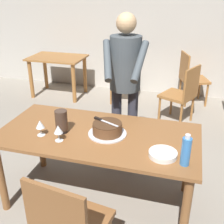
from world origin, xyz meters
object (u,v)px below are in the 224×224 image
Objects in this scene: water_bottle at (186,151)px; background_table at (58,65)px; cake_on_platter at (107,129)px; background_chair_2 at (127,75)px; person_cutting_cake at (125,78)px; background_chair_3 at (191,76)px; cake_knife at (101,120)px; wine_glass_far at (58,130)px; background_chair_0 at (182,93)px; plate_stack at (163,154)px; main_dining_table at (98,143)px; wine_glass_near at (40,125)px; hurricane_lamp at (61,121)px.

water_bottle is 3.72m from background_table.
cake_on_platter is 2.63m from background_chair_2.
person_cutting_cake reaches higher than background_table.
background_chair_3 reaches higher than background_table.
cake_on_platter is 0.10m from cake_knife.
wine_glass_far is 3.09m from background_table.
cake_knife is 2.60m from background_chair_2.
wine_glass_far reaches higher than cake_knife.
background_chair_2 reaches higher than background_table.
background_chair_0 is at bearing 73.56° from cake_on_platter.
background_chair_2 is 1.00× the size of background_chair_3.
cake_knife is 2.05m from background_chair_0.
wine_glass_far is (-0.30, -0.25, -0.01)m from cake_knife.
person_cutting_cake is at bearing 120.71° from plate_stack.
plate_stack is 0.24× the size of background_chair_2.
plate_stack is 0.13× the size of person_cutting_cake.
background_table is 1.11× the size of background_chair_0.
cake_knife reaches higher than main_dining_table.
wine_glass_near reaches higher than background_table.
wine_glass_far is at bearing -75.03° from hurricane_lamp.
main_dining_table is at bearing 37.64° from wine_glass_far.
wine_glass_near is at bearing -146.68° from hurricane_lamp.
wine_glass_near is (-0.47, -0.17, 0.20)m from main_dining_table.
wine_glass_near reaches higher than plate_stack.
water_bottle is 1.19× the size of hurricane_lamp.
main_dining_table is at bearing -175.78° from cake_on_platter.
wine_glass_near is 0.16× the size of background_chair_0.
wine_glass_near is at bearing 167.46° from wine_glass_far.
wine_glass_near is (-0.56, -0.18, 0.05)m from cake_on_platter.
cake_on_platter is 0.43m from wine_glass_far.
plate_stack is 1.05× the size of hurricane_lamp.
wine_glass_far is 2.38m from background_chair_0.
cake_knife is 0.64m from plate_stack.
cake_on_platter is 1.55× the size of plate_stack.
wine_glass_far is 0.96m from person_cutting_cake.
wine_glass_far is (-0.36, -0.22, 0.05)m from cake_on_platter.
wine_glass_near is at bearing 177.74° from plate_stack.
wine_glass_far reaches higher than main_dining_table.
background_table is (-2.41, 2.82, -0.29)m from water_bottle.
water_bottle is at bearing -87.30° from background_chair_0.
cake_on_platter is 0.58m from wine_glass_near.
wine_glass_near and wine_glass_far have the same top height.
background_chair_0 reaches higher than wine_glass_far.
cake_on_platter is 0.70m from person_cutting_cake.
background_chair_0 and background_chair_3 have the same top height.
background_chair_0 is at bearing 61.95° from wine_glass_near.
person_cutting_cake is at bearing -77.72° from background_chair_2.
water_bottle reaches higher than cake_on_platter.
wine_glass_far is at bearing -179.95° from plate_stack.
cake_on_platter is at bearing 157.57° from water_bottle.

